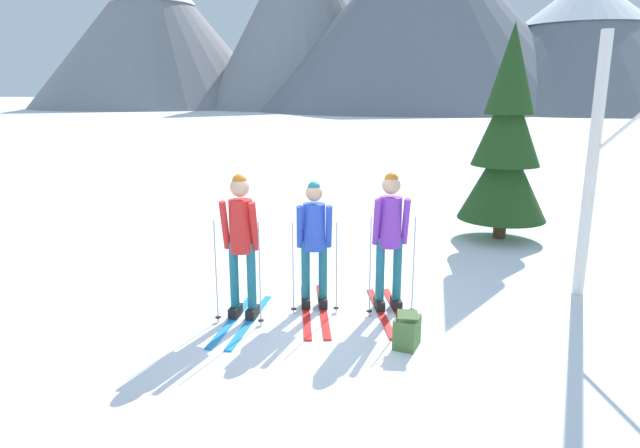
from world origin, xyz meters
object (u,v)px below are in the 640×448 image
Objects in this scene: skier_in_red at (241,240)px; backpack_on_snow_front at (407,331)px; skier_in_purple at (390,236)px; pine_tree_near at (506,143)px; birch_tree_slender at (593,166)px; skier_in_blue at (314,239)px.

skier_in_red is 4.72× the size of backpack_on_snow_front.
skier_in_purple is 0.45× the size of pine_tree_near.
skier_in_red is 4.66m from birch_tree_slender.
skier_in_purple is at bearing 101.48° from backpack_on_snow_front.
birch_tree_slender reaches higher than skier_in_purple.
birch_tree_slender is (3.56, 0.93, 0.86)m from skier_in_blue.
skier_in_purple reaches higher than backpack_on_snow_front.
skier_in_purple is at bearing 1.56° from skier_in_blue.
pine_tree_near is at bearing 99.97° from birch_tree_slender.
skier_in_purple reaches higher than skier_in_blue.
pine_tree_near is 2.99m from birch_tree_slender.
birch_tree_slender is at bearing 38.79° from backpack_on_snow_front.
pine_tree_near reaches higher than skier_in_blue.
skier_in_blue is 4.77× the size of backpack_on_snow_front.
pine_tree_near reaches higher than birch_tree_slender.
skier_in_purple is at bearing -118.56° from pine_tree_near.
birch_tree_slender reaches higher than backpack_on_snow_front.
skier_in_purple is 1.32m from backpack_on_snow_front.
birch_tree_slender is (2.61, 0.91, 0.80)m from skier_in_purple.
pine_tree_near is 1.12× the size of birch_tree_slender.
pine_tree_near is at bearing 48.29° from skier_in_red.
birch_tree_slender is at bearing -80.03° from pine_tree_near.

